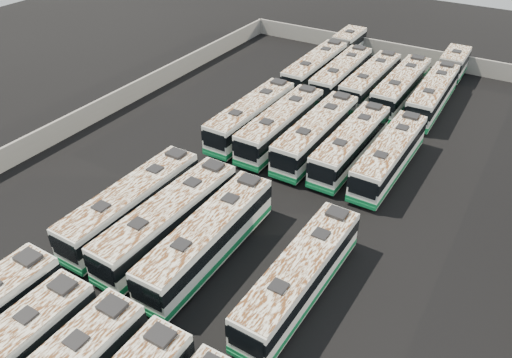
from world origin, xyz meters
name	(u,v)px	position (x,y,z in m)	size (l,w,h in m)	color
ground	(267,194)	(0.00, 0.00, 0.00)	(140.00, 140.00, 0.00)	black
perimeter_wall	(267,184)	(0.00, 0.00, 1.10)	(45.20, 73.20, 2.20)	gray
bus_midfront_far_left	(132,204)	(-6.91, -8.66, 1.89)	(2.87, 13.12, 3.70)	silver
bus_midfront_left	(169,219)	(-3.25, -8.73, 1.92)	(3.16, 13.40, 3.76)	silver
bus_midfront_center	(208,238)	(0.42, -8.88, 1.90)	(2.93, 13.23, 3.72)	silver
bus_midfront_far_right	(300,276)	(7.57, -8.80, 1.84)	(2.94, 12.79, 3.59)	silver
bus_midback_far_left	(251,116)	(-6.79, 8.53, 1.89)	(2.84, 13.09, 3.69)	silver
bus_midback_left	(281,125)	(-3.34, 8.46, 1.90)	(2.81, 13.18, 3.72)	silver
bus_midback_center	(316,134)	(0.42, 8.58, 1.92)	(2.87, 13.33, 3.76)	silver
bus_midback_right	(351,144)	(3.92, 8.56, 1.84)	(2.83, 12.80, 3.60)	silver
bus_midback_far_right	(389,156)	(7.62, 8.44, 1.84)	(2.82, 12.80, 3.60)	silver
bus_back_far_left	(327,59)	(-6.81, 26.81, 1.88)	(2.90, 20.31, 3.68)	silver
bus_back_left	(341,75)	(-3.23, 23.04, 1.88)	(3.04, 13.09, 3.68)	silver
bus_back_center	(370,81)	(0.27, 23.33, 1.84)	(2.84, 12.81, 3.60)	silver
bus_back_right	(401,87)	(3.88, 23.27, 1.90)	(2.83, 13.20, 3.72)	silver
bus_back_far_right	(440,84)	(7.41, 26.62, 1.86)	(3.09, 20.10, 3.64)	silver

